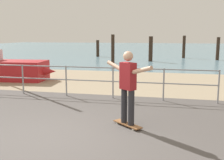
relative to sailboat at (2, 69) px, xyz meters
name	(u,v)px	position (x,y,z in m)	size (l,w,h in m)	color
ground_plane	(39,160)	(5.53, -7.08, -0.53)	(24.00, 10.00, 0.04)	#514C49
beach_strip	(123,81)	(5.53, 0.92, -0.53)	(24.00, 6.00, 0.04)	tan
sea_surface	(158,49)	(5.53, 28.92, -0.53)	(72.00, 50.00, 0.04)	slate
railing_fence	(44,75)	(3.36, -2.48, 0.17)	(11.44, 0.05, 1.05)	gray
sailboat	(2,69)	(0.00, 0.00, 0.00)	(5.02, 1.77, 5.73)	#B21E23
skateboard	(127,124)	(6.72, -5.13, -0.46)	(0.74, 0.66, 0.08)	brown
skateboarder	(128,83)	(6.72, -5.13, 0.49)	(1.17, 0.99, 1.65)	#26262B
groyne_post_0	(98,48)	(0.79, 13.62, 0.25)	(0.28, 0.28, 1.55)	#332319
groyne_post_1	(113,49)	(3.39, 8.39, 0.51)	(0.25, 0.25, 2.08)	#332319
groyne_post_2	(151,49)	(5.99, 10.11, 0.44)	(0.31, 0.31, 1.94)	#332319
groyne_post_3	(184,47)	(8.60, 13.76, 0.46)	(0.26, 0.26, 1.98)	#332319
groyne_post_4	(218,49)	(11.20, 12.31, 0.41)	(0.27, 0.27, 1.86)	#332319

